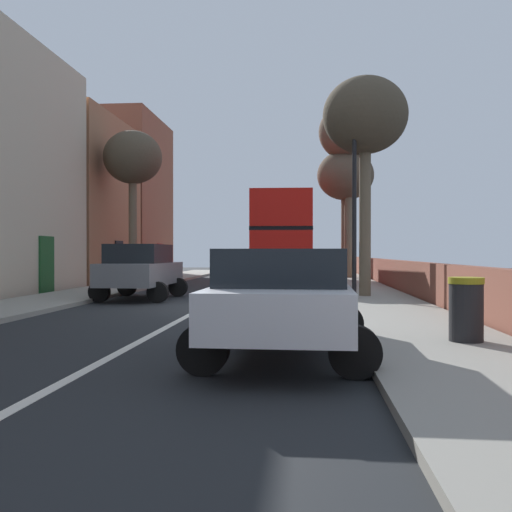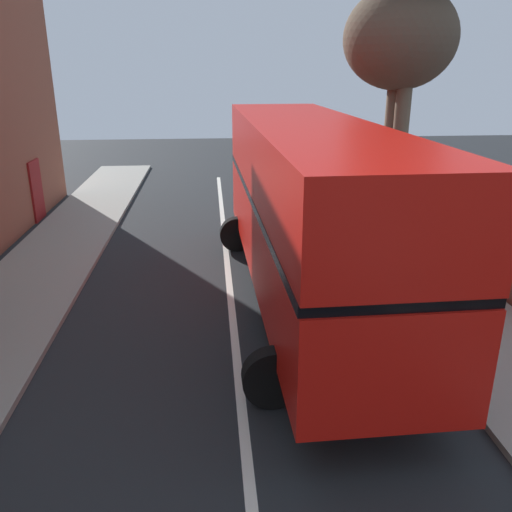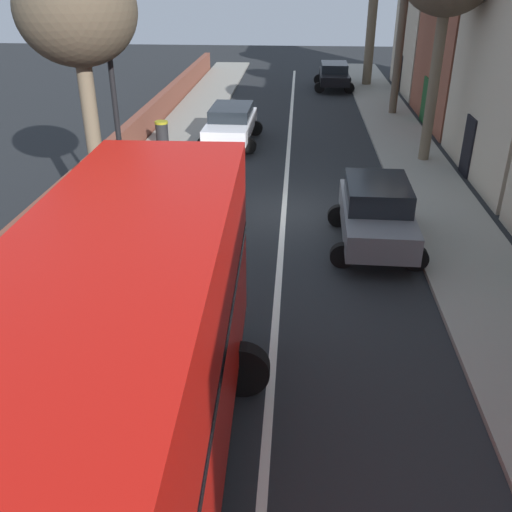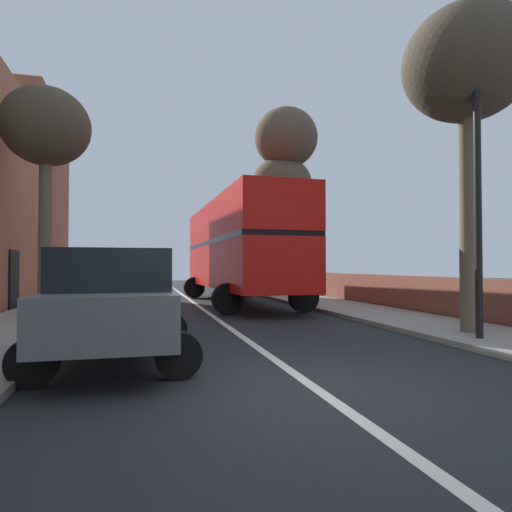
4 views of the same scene
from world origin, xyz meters
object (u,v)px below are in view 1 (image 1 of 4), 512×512
Objects in this scene: parked_car_grey_left_2 at (141,269)px; street_tree_right_1 at (365,119)px; lamppost_right at (354,179)px; litter_bin_right at (466,309)px; double_decker_bus at (283,235)px; street_tree_right_3 at (348,135)px; street_tree_left_0 at (133,160)px; parked_car_white_right_0 at (285,294)px; street_tree_right_5 at (345,177)px.

parked_car_grey_left_2 is 8.70m from street_tree_right_1.
lamppost_right is 9.38m from litter_bin_right.
parked_car_grey_left_2 is 0.59× the size of street_tree_right_1.
street_tree_right_3 is at bearing 50.53° from double_decker_bus.
lamppost_right is (-0.86, -14.34, -4.26)m from street_tree_right_3.
parked_car_grey_left_2 is 8.93m from street_tree_left_0.
street_tree_right_3 is at bearing 90.35° from litter_bin_right.
lamppost_right is at bearing -38.08° from street_tree_left_0.
street_tree_right_1 is at bearing -91.92° from street_tree_right_3.
parked_car_white_right_0 is at bearing -87.69° from double_decker_bus.
lamppost_right is at bearing -0.62° from parked_car_grey_left_2.
street_tree_left_0 is 19.70m from litter_bin_right.
street_tree_right_3 is 9.71× the size of litter_bin_right.
lamppost_right is (1.80, 9.69, 2.90)m from parked_car_white_right_0.
street_tree_right_1 is at bearing 5.24° from parked_car_grey_left_2.
parked_car_grey_left_2 is (-5.00, 9.76, 0.09)m from parked_car_white_right_0.
street_tree_right_3 is 24.27m from litter_bin_right.
parked_car_white_right_0 is 2.96m from litter_bin_right.
street_tree_right_5 is at bearing 84.08° from parked_car_white_right_0.
double_decker_bus is at bearing 92.31° from parked_car_white_right_0.
street_tree_right_3 reaches higher than double_decker_bus.
double_decker_bus is at bearing -129.47° from street_tree_right_3.
street_tree_right_5 is 24.02m from litter_bin_right.
street_tree_left_0 is at bearing 145.98° from street_tree_right_1.
parked_car_white_right_0 is 19.13m from street_tree_left_0.
street_tree_right_1 is 0.73× the size of street_tree_right_3.
street_tree_right_3 is 1.54× the size of lamppost_right.
street_tree_right_1 reaches higher than litter_bin_right.
lamppost_right reaches higher than parked_car_grey_left_2.
double_decker_bus is 1.63× the size of street_tree_left_0.
parked_car_grey_left_2 is 0.58× the size of street_tree_right_5.
street_tree_right_1 is (9.67, -6.53, 0.14)m from street_tree_left_0.
street_tree_right_3 is 14.98m from lamppost_right.
street_tree_left_0 is 11.67m from street_tree_right_1.
litter_bin_right is at bearing -83.49° from lamppost_right.
parked_car_white_right_0 is at bearing -161.74° from litter_bin_right.
street_tree_right_3 is at bearing 83.68° from parked_car_white_right_0.
litter_bin_right is at bearing -57.35° from street_tree_left_0.
parked_car_white_right_0 is at bearing -96.32° from street_tree_right_3.
street_tree_right_1 is 13.96m from street_tree_right_5.
parked_car_grey_left_2 is at bearing 179.38° from lamppost_right.
parked_car_grey_left_2 is 0.65× the size of lamppost_right.
street_tree_right_5 is 1.14× the size of lamppost_right.
parked_car_grey_left_2 is at bearing -117.25° from street_tree_right_5.
lamppost_right is (2.60, -10.14, 1.45)m from double_decker_bus.
parked_car_white_right_0 is 0.67× the size of street_tree_left_0.
lamppost_right is at bearing 79.47° from parked_car_white_right_0.
street_tree_right_5 is at bearing 110.27° from street_tree_right_3.
lamppost_right reaches higher than litter_bin_right.
street_tree_right_3 reaches higher than lamppost_right.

